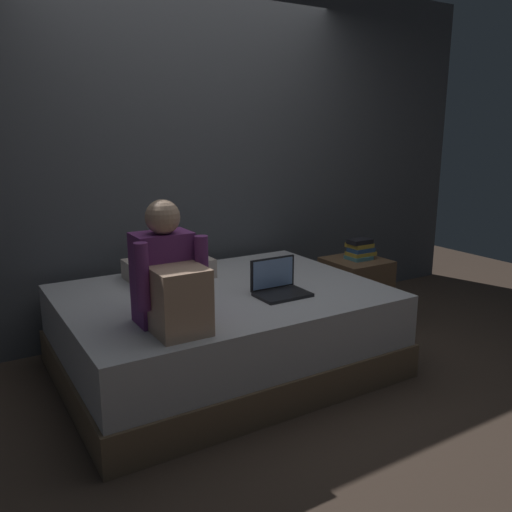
{
  "coord_description": "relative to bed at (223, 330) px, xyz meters",
  "views": [
    {
      "loc": [
        -1.68,
        -2.55,
        1.54
      ],
      "look_at": [
        -0.07,
        0.1,
        0.79
      ],
      "focal_mm": 37.0,
      "sensor_mm": 36.0,
      "label": 1
    }
  ],
  "objects": [
    {
      "name": "ground_plane",
      "position": [
        0.2,
        -0.3,
        -0.27
      ],
      "size": [
        8.0,
        8.0,
        0.0
      ],
      "primitive_type": "plane",
      "color": "#47382D"
    },
    {
      "name": "person_sitting",
      "position": [
        -0.51,
        -0.41,
        0.52
      ],
      "size": [
        0.39,
        0.44,
        0.66
      ],
      "color": "#75337A",
      "rests_on": "bed"
    },
    {
      "name": "wall_back",
      "position": [
        0.2,
        0.9,
        1.08
      ],
      "size": [
        5.6,
        0.1,
        2.7
      ],
      "primitive_type": "cube",
      "color": "#4C4F54",
      "rests_on": "ground_plane"
    },
    {
      "name": "book_stack",
      "position": [
        1.33,
        0.19,
        0.34
      ],
      "size": [
        0.22,
        0.18,
        0.16
      ],
      "color": "teal",
      "rests_on": "nightstand"
    },
    {
      "name": "bed",
      "position": [
        0.0,
        0.0,
        0.0
      ],
      "size": [
        2.0,
        1.5,
        0.54
      ],
      "color": "#7A6047",
      "rests_on": "ground_plane"
    },
    {
      "name": "pillow",
      "position": [
        -0.18,
        0.45,
        0.34
      ],
      "size": [
        0.56,
        0.36,
        0.13
      ],
      "primitive_type": "cube",
      "color": "beige",
      "rests_on": "bed"
    },
    {
      "name": "nightstand",
      "position": [
        1.3,
        0.19,
        0.0
      ],
      "size": [
        0.44,
        0.46,
        0.53
      ],
      "color": "brown",
      "rests_on": "ground_plane"
    },
    {
      "name": "laptop",
      "position": [
        0.26,
        -0.25,
        0.33
      ],
      "size": [
        0.32,
        0.23,
        0.22
      ],
      "color": "black",
      "rests_on": "bed"
    }
  ]
}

